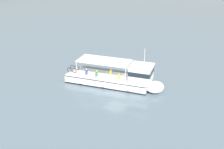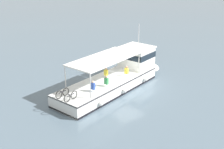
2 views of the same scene
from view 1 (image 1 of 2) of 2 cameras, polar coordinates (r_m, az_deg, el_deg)
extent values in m
plane|color=slate|center=(33.19, 0.84, -3.15)|extent=(400.00, 400.00, 0.00)
cube|color=white|center=(34.35, -0.94, -1.17)|extent=(6.78, 11.24, 1.10)
ellipsoid|color=white|center=(32.92, 9.25, -2.65)|extent=(3.53, 3.09, 1.01)
cube|color=black|center=(34.54, -0.94, -1.84)|extent=(6.81, 11.25, 0.16)
cube|color=#2D2D33|center=(34.16, -0.95, -0.45)|extent=(6.83, 11.26, 0.10)
cube|color=white|center=(32.60, 6.31, 0.16)|extent=(3.46, 3.39, 1.90)
cube|color=#19232D|center=(32.47, 6.34, 0.70)|extent=(3.53, 3.45, 0.56)
cube|color=white|center=(32.21, 6.39, 1.81)|extent=(3.66, 3.59, 0.12)
cube|color=white|center=(33.49, -1.70, 2.98)|extent=(5.10, 7.31, 0.10)
cylinder|color=silver|center=(34.15, 4.24, 1.45)|extent=(0.08, 0.08, 2.00)
cylinder|color=silver|center=(31.73, 2.94, -0.30)|extent=(0.08, 0.08, 2.00)
cylinder|color=silver|center=(36.24, -5.72, 2.73)|extent=(0.08, 0.08, 2.00)
cylinder|color=silver|center=(33.97, -7.63, 1.18)|extent=(0.08, 0.08, 2.00)
cylinder|color=silver|center=(31.74, 7.01, 3.68)|extent=(0.06, 0.06, 2.20)
sphere|color=white|center=(31.91, 3.69, -3.37)|extent=(0.36, 0.36, 0.36)
sphere|color=white|center=(32.84, -1.85, -2.51)|extent=(0.36, 0.36, 0.36)
sphere|color=white|center=(33.98, -6.74, -1.73)|extent=(0.36, 0.36, 0.36)
torus|color=black|center=(36.07, -7.51, 1.40)|extent=(0.29, 0.64, 0.66)
torus|color=black|center=(36.38, -8.49, 1.54)|extent=(0.29, 0.64, 0.66)
cylinder|color=#232328|center=(36.18, -8.01, 1.64)|extent=(0.30, 0.68, 0.06)
torus|color=black|center=(35.34, -8.15, 0.88)|extent=(0.29, 0.64, 0.66)
torus|color=black|center=(35.65, -9.15, 1.02)|extent=(0.29, 0.64, 0.66)
cylinder|color=#232328|center=(35.45, -8.66, 1.13)|extent=(0.30, 0.68, 0.06)
cube|color=#2D4CA5|center=(34.32, -5.52, 0.54)|extent=(0.38, 0.32, 0.52)
sphere|color=beige|center=(34.17, -5.55, 1.11)|extent=(0.20, 0.20, 0.20)
cube|color=#338C4C|center=(33.63, -3.34, 0.12)|extent=(0.38, 0.32, 0.52)
sphere|color=tan|center=(33.49, -3.36, 0.70)|extent=(0.20, 0.20, 0.20)
cube|color=yellow|center=(34.22, -0.25, 0.59)|extent=(0.38, 0.32, 0.52)
sphere|color=tan|center=(34.08, -0.26, 1.16)|extent=(0.20, 0.20, 0.20)
cube|color=yellow|center=(32.77, 1.49, -0.51)|extent=(0.38, 0.32, 0.52)
sphere|color=#9E7051|center=(32.62, 1.49, 0.09)|extent=(0.20, 0.20, 0.20)
camera|label=2|loc=(32.70, -45.34, 9.57)|focal=47.04mm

